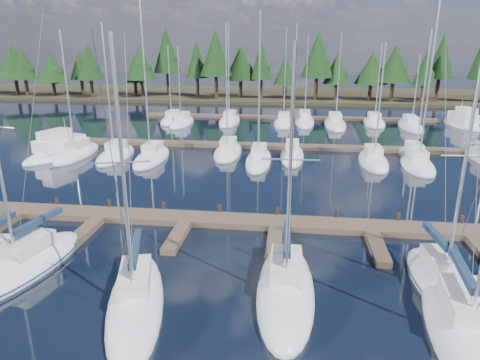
# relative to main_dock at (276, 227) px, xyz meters

# --- Properties ---
(ground) EXTENTS (260.00, 260.00, 0.00)m
(ground) POSITION_rel_main_dock_xyz_m (0.00, 12.64, -0.20)
(ground) COLOR black
(ground) RESTS_ON ground
(far_shore) EXTENTS (220.00, 30.00, 0.60)m
(far_shore) POSITION_rel_main_dock_xyz_m (0.00, 72.64, 0.10)
(far_shore) COLOR #2E2919
(far_shore) RESTS_ON ground
(main_dock) EXTENTS (44.00, 6.13, 0.90)m
(main_dock) POSITION_rel_main_dock_xyz_m (0.00, 0.00, 0.00)
(main_dock) COLOR brown
(main_dock) RESTS_ON ground
(back_docks) EXTENTS (50.00, 21.80, 0.40)m
(back_docks) POSITION_rel_main_dock_xyz_m (0.00, 32.23, -0.00)
(back_docks) COLOR brown
(back_docks) RESTS_ON ground
(front_sailboat_1) EXTENTS (4.62, 9.24, 14.27)m
(front_sailboat_1) POSITION_rel_main_dock_xyz_m (-13.17, -6.80, 0.08)
(front_sailboat_1) COLOR silver
(front_sailboat_1) RESTS_ON ground
(front_sailboat_2) EXTENTS (4.87, 9.50, 12.82)m
(front_sailboat_2) POSITION_rel_main_dock_xyz_m (-6.04, -9.34, 0.08)
(front_sailboat_2) COLOR silver
(front_sailboat_2) RESTS_ON ground
(front_sailboat_3) EXTENTS (2.89, 9.44, 12.50)m
(front_sailboat_3) POSITION_rel_main_dock_xyz_m (0.77, -7.40, 0.07)
(front_sailboat_3) COLOR silver
(front_sailboat_3) RESTS_ON ground
(front_sailboat_4) EXTENTS (3.06, 7.80, 12.51)m
(front_sailboat_4) POSITION_rel_main_dock_xyz_m (8.40, -5.96, 0.09)
(front_sailboat_4) COLOR silver
(front_sailboat_4) RESTS_ON ground
(front_sailboat_5) EXTENTS (3.91, 10.25, 14.94)m
(front_sailboat_5) POSITION_rel_main_dock_xyz_m (8.24, -9.53, 0.08)
(front_sailboat_5) COLOR silver
(front_sailboat_5) RESTS_ON ground
(back_sailboat_rows) EXTENTS (45.32, 33.70, 17.34)m
(back_sailboat_rows) POSITION_rel_main_dock_xyz_m (-0.39, 27.55, 0.06)
(back_sailboat_rows) COLOR silver
(back_sailboat_rows) RESTS_ON ground
(motor_yacht_left) EXTENTS (6.02, 9.97, 4.74)m
(motor_yacht_left) POSITION_rel_main_dock_xyz_m (-23.70, 16.15, 0.31)
(motor_yacht_left) COLOR silver
(motor_yacht_left) RESTS_ON ground
(motor_yacht_right) EXTENTS (4.38, 9.44, 4.54)m
(motor_yacht_right) POSITION_rel_main_dock_xyz_m (25.32, 39.28, 0.30)
(motor_yacht_right) COLOR silver
(motor_yacht_right) RESTS_ON ground
(tree_line) EXTENTS (185.84, 11.53, 14.14)m
(tree_line) POSITION_rel_main_dock_xyz_m (-0.55, 62.85, 7.19)
(tree_line) COLOR black
(tree_line) RESTS_ON far_shore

